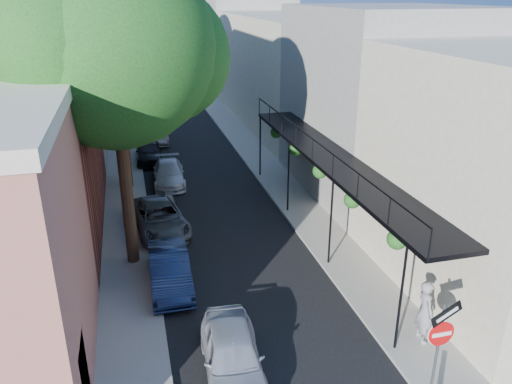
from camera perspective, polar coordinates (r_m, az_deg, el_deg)
road_surface at (r=38.61m, az=-8.97°, el=7.28°), size 6.00×64.00×0.01m
sidewalk_left at (r=38.44m, az=-14.95°, el=6.83°), size 2.00×64.00×0.12m
sidewalk_right at (r=39.15m, az=-3.10°, el=7.80°), size 2.00×64.00×0.12m
buildings_left at (r=36.77m, az=-24.15°, el=12.81°), size 10.10×59.10×12.00m
buildings_right at (r=39.12m, az=4.33°, el=14.27°), size 9.80×55.00×10.00m
sign_post at (r=12.97m, az=20.34°, el=-15.31°), size 0.89×0.17×2.99m
oak_near at (r=17.58m, az=-14.69°, el=15.66°), size 7.48×6.80×11.42m
oak_mid at (r=25.59m, az=-14.89°, el=15.54°), size 6.60×6.00×10.20m
oak_far at (r=34.53m, az=-15.16°, el=19.01°), size 7.70×7.00×11.90m
parked_car_a at (r=13.89m, az=-2.70°, el=-18.13°), size 1.84×3.97×1.32m
parked_car_b at (r=17.75m, az=-9.85°, el=-8.73°), size 1.40×3.89×1.28m
parked_car_c at (r=21.71m, az=-10.94°, el=-2.92°), size 2.56×4.64×1.23m
parked_car_d at (r=27.02m, az=-9.92°, el=2.08°), size 1.79×4.01×1.14m
parked_car_e at (r=30.89m, az=-12.16°, el=4.58°), size 1.63×3.79×1.28m
parked_car_f at (r=34.79m, az=-11.24°, el=6.53°), size 1.34×3.70×1.21m
pedestrian at (r=15.43m, az=18.74°, el=-12.80°), size 0.54×0.76×1.95m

